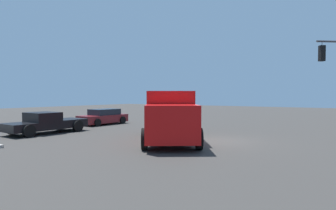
% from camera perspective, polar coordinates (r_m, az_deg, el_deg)
% --- Properties ---
extents(ground_plane, '(100.00, 100.00, 0.00)m').
position_cam_1_polar(ground_plane, '(16.12, 9.32, -6.97)').
color(ground_plane, '#33302D').
extents(delivery_truck, '(6.50, 7.74, 2.70)m').
position_cam_1_polar(delivery_truck, '(16.24, 0.32, -1.83)').
color(delivery_truck, red).
rests_on(delivery_truck, ground).
extents(pickup_black, '(2.41, 5.27, 1.38)m').
position_cam_1_polar(pickup_black, '(20.59, -23.02, -3.13)').
color(pickup_black, black).
rests_on(pickup_black, ground).
extents(sedan_maroon, '(2.17, 4.36, 1.31)m').
position_cam_1_polar(sedan_maroon, '(25.39, -12.61, -2.32)').
color(sedan_maroon, maroon).
rests_on(sedan_maroon, ground).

